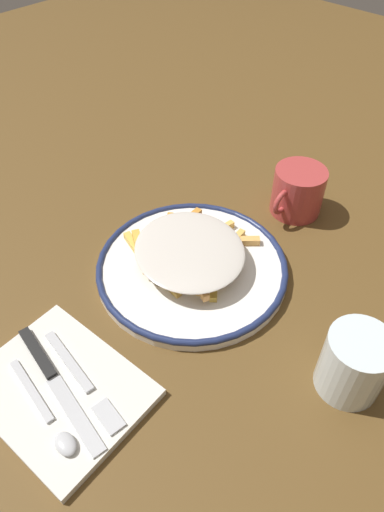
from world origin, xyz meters
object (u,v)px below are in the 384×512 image
at_px(napkin, 59,390).
at_px(water_glass, 354,364).
at_px(fork, 81,378).
at_px(plate, 192,267).
at_px(knife, 51,375).
at_px(coffee_mug, 297,191).
at_px(fries_heap, 188,252).
at_px(spoon, 52,422).

bearing_deg(napkin, water_glass, 135.16).
bearing_deg(fork, plate, -172.36).
height_order(knife, coffee_mug, coffee_mug).
height_order(plate, coffee_mug, coffee_mug).
relative_size(napkin, fork, 1.20).
height_order(plate, water_glass, water_glass).
xyz_separation_m(fries_heap, spoon, (0.30, 0.06, -0.02)).
xyz_separation_m(plate, coffee_mug, (-0.24, 0.03, 0.03)).
distance_m(fork, knife, 0.04).
xyz_separation_m(napkin, fork, (-0.03, 0.01, 0.01)).
height_order(fries_heap, water_glass, water_glass).
bearing_deg(water_glass, fries_heap, -91.58).
bearing_deg(fork, napkin, -24.63).
bearing_deg(coffee_mug, napkin, -1.29).
distance_m(fork, water_glass, 0.34).
bearing_deg(spoon, plate, -169.64).
xyz_separation_m(fries_heap, coffee_mug, (-0.24, 0.04, 0.00)).
height_order(fork, spoon, spoon).
distance_m(plate, napkin, 0.27).
bearing_deg(water_glass, fork, -46.54).
height_order(fries_heap, fork, fries_heap).
bearing_deg(spoon, knife, -123.76).
relative_size(fries_heap, napkin, 1.10).
xyz_separation_m(fries_heap, fork, (0.24, 0.04, -0.02)).
bearing_deg(water_glass, napkin, -44.84).
bearing_deg(knife, fork, 127.22).
distance_m(plate, fries_heap, 0.03).
height_order(fork, knife, knife).
distance_m(napkin, coffee_mug, 0.51).
xyz_separation_m(spoon, water_glass, (-0.29, 0.22, 0.03)).
height_order(fries_heap, coffee_mug, coffee_mug).
relative_size(fries_heap, knife, 1.11).
distance_m(water_glass, coffee_mug, 0.35).
height_order(fries_heap, spoon, fries_heap).
height_order(napkin, fork, fork).
bearing_deg(plate, water_glass, 88.48).
relative_size(napkin, knife, 1.01).
bearing_deg(fork, water_glass, 133.46).
relative_size(water_glass, coffee_mug, 0.79).
height_order(water_glass, coffee_mug, water_glass).
distance_m(fork, coffee_mug, 0.48).
xyz_separation_m(napkin, water_glass, (-0.26, 0.26, 0.04)).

